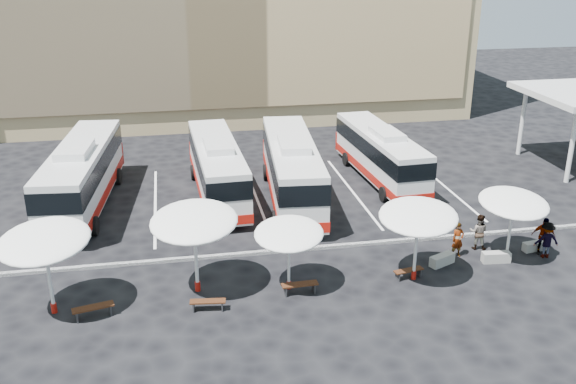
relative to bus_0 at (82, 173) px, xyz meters
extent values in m
plane|color=black|center=(9.98, -8.57, -2.02)|extent=(120.00, 120.00, 0.00)
cylinder|color=silver|center=(29.98, -1.57, 0.38)|extent=(0.30, 0.30, 4.80)
cylinder|color=silver|center=(29.98, 4.43, 0.38)|extent=(0.30, 0.30, 4.80)
cube|color=black|center=(9.98, -8.07, -1.95)|extent=(34.00, 0.25, 0.15)
cube|color=white|center=(-2.02, -0.57, -2.02)|extent=(0.15, 12.00, 0.01)
cube|color=white|center=(3.98, -0.57, -2.02)|extent=(0.15, 12.00, 0.01)
cube|color=white|center=(9.98, -0.57, -2.02)|extent=(0.15, 12.00, 0.01)
cube|color=white|center=(15.98, -0.57, -2.02)|extent=(0.15, 12.00, 0.01)
cube|color=white|center=(21.98, -0.57, -2.02)|extent=(0.15, 12.00, 0.01)
cube|color=silver|center=(0.00, -0.01, -0.02)|extent=(3.78, 12.55, 3.09)
cube|color=black|center=(0.00, -0.01, 0.60)|extent=(3.85, 12.62, 1.13)
cube|color=#9E130B|center=(0.00, -0.01, -1.15)|extent=(3.85, 12.62, 0.57)
cube|color=#9E130B|center=(0.61, 6.13, -0.79)|extent=(2.64, 0.47, 1.44)
cube|color=silver|center=(-0.10, -1.04, 1.73)|extent=(1.94, 3.24, 0.41)
cylinder|color=black|center=(-0.93, 3.70, -1.51)|extent=(0.46, 1.06, 1.03)
cylinder|color=black|center=(1.64, 3.44, -1.51)|extent=(0.46, 1.06, 1.03)
cylinder|color=black|center=(-1.69, -3.99, -1.51)|extent=(0.46, 1.06, 1.03)
cylinder|color=black|center=(0.87, -4.24, -1.51)|extent=(0.46, 1.06, 1.03)
cube|color=silver|center=(7.74, 0.15, -0.17)|extent=(2.76, 11.52, 2.86)
cube|color=black|center=(7.74, 0.15, 0.41)|extent=(2.82, 11.57, 1.05)
cube|color=#9E130B|center=(7.74, 0.15, -1.21)|extent=(2.82, 11.57, 0.52)
cube|color=#9E130B|center=(7.55, 5.87, -0.88)|extent=(2.45, 0.27, 1.34)
cube|color=silver|center=(7.77, -0.80, 1.46)|extent=(1.62, 2.91, 0.38)
cylinder|color=black|center=(6.44, 3.45, -1.55)|extent=(0.36, 0.96, 0.95)
cylinder|color=black|center=(8.82, 3.53, -1.55)|extent=(0.36, 0.96, 0.95)
cylinder|color=black|center=(6.68, -3.70, -1.55)|extent=(0.36, 0.96, 0.95)
cylinder|color=black|center=(9.06, -3.62, -1.55)|extent=(0.36, 0.96, 0.95)
cube|color=silver|center=(12.03, -1.23, -0.02)|extent=(3.65, 12.51, 3.08)
cube|color=black|center=(12.03, -1.23, 0.60)|extent=(3.72, 12.58, 1.13)
cube|color=#9E130B|center=(12.03, -1.23, -1.15)|extent=(3.72, 12.58, 0.57)
cube|color=#9E130B|center=(12.58, 4.91, -0.79)|extent=(2.64, 0.44, 1.44)
cube|color=silver|center=(11.94, -2.25, 1.73)|extent=(1.91, 3.22, 0.41)
cylinder|color=black|center=(11.07, 2.47, -1.51)|extent=(0.45, 1.06, 1.03)
cylinder|color=black|center=(13.63, 2.24, -1.51)|extent=(0.45, 1.06, 1.03)
cylinder|color=black|center=(10.39, -5.21, -1.51)|extent=(0.45, 1.06, 1.03)
cylinder|color=black|center=(12.94, -5.44, -1.51)|extent=(0.45, 1.06, 1.03)
cube|color=silver|center=(18.28, 1.15, -0.24)|extent=(2.90, 11.12, 2.75)
cube|color=black|center=(18.28, 1.15, 0.31)|extent=(2.96, 11.17, 1.01)
cube|color=#9E130B|center=(18.28, 1.15, -1.25)|extent=(2.96, 11.17, 0.50)
cube|color=#9E130B|center=(17.97, 6.65, -0.92)|extent=(2.35, 0.31, 1.28)
cube|color=silver|center=(18.33, 0.24, 1.32)|extent=(1.62, 2.83, 0.37)
cylinder|color=black|center=(16.96, 4.29, -1.57)|extent=(0.37, 0.93, 0.92)
cylinder|color=black|center=(19.25, 4.42, -1.57)|extent=(0.37, 0.93, 0.92)
cylinder|color=black|center=(17.34, -2.57, -1.57)|extent=(0.37, 0.93, 0.92)
cylinder|color=black|center=(19.63, -2.44, -1.57)|extent=(0.37, 0.93, 0.92)
cylinder|color=silver|center=(-0.10, -11.82, -0.40)|extent=(0.19, 0.19, 3.24)
cylinder|color=#9E130B|center=(-0.10, -11.82, -1.81)|extent=(0.30, 0.30, 0.43)
ellipsoid|color=white|center=(-0.10, -11.82, 1.27)|extent=(4.64, 4.67, 1.11)
cylinder|color=silver|center=(5.86, -11.12, -0.37)|extent=(0.19, 0.19, 3.30)
cylinder|color=#9E130B|center=(5.86, -11.12, -1.80)|extent=(0.29, 0.29, 0.44)
ellipsoid|color=white|center=(5.86, -11.12, 1.33)|extent=(4.55, 4.59, 1.13)
cylinder|color=silver|center=(9.85, -11.69, -0.69)|extent=(0.16, 0.16, 2.66)
cylinder|color=#9E130B|center=(9.85, -11.69, -1.85)|extent=(0.24, 0.24, 0.35)
ellipsoid|color=white|center=(9.85, -11.69, 0.68)|extent=(3.79, 3.82, 0.91)
cylinder|color=silver|center=(15.62, -11.88, -0.49)|extent=(0.19, 0.19, 3.07)
cylinder|color=#9E130B|center=(15.62, -11.88, -1.82)|extent=(0.30, 0.30, 0.41)
ellipsoid|color=white|center=(15.62, -11.88, 1.10)|extent=(4.63, 4.65, 1.05)
cylinder|color=silver|center=(20.81, -10.80, -0.58)|extent=(0.14, 0.14, 2.88)
cylinder|color=#9E130B|center=(20.81, -10.80, -1.83)|extent=(0.22, 0.22, 0.38)
ellipsoid|color=white|center=(20.81, -10.80, 0.90)|extent=(3.42, 3.46, 0.99)
cube|color=black|center=(1.55, -12.52, -1.55)|extent=(1.72, 0.82, 0.07)
cube|color=black|center=(0.91, -12.67, -1.80)|extent=(0.16, 0.43, 0.44)
cube|color=black|center=(2.20, -12.37, -1.80)|extent=(0.16, 0.43, 0.44)
cube|color=black|center=(6.19, -12.84, -1.60)|extent=(1.53, 0.58, 0.06)
cube|color=black|center=(5.60, -12.76, -1.83)|extent=(0.11, 0.38, 0.40)
cube|color=black|center=(6.78, -12.91, -1.83)|extent=(0.11, 0.38, 0.40)
cube|color=black|center=(10.24, -12.20, -1.56)|extent=(1.62, 0.48, 0.06)
cube|color=black|center=(9.60, -12.23, -1.81)|extent=(0.08, 0.41, 0.43)
cube|color=black|center=(10.88, -12.18, -1.81)|extent=(0.08, 0.41, 0.43)
cube|color=black|center=(15.41, -11.76, -1.62)|extent=(1.45, 0.64, 0.06)
cube|color=black|center=(14.86, -11.87, -1.84)|extent=(0.12, 0.36, 0.38)
cube|color=black|center=(15.97, -11.65, -1.84)|extent=(0.12, 0.36, 0.38)
cube|color=gray|center=(17.47, -10.80, -1.77)|extent=(1.40, 0.96, 0.50)
cube|color=gray|center=(20.13, -11.02, -1.77)|extent=(1.38, 0.58, 0.50)
cube|color=gray|center=(22.63, -10.22, -1.80)|extent=(1.26, 0.58, 0.46)
imported|color=black|center=(18.52, -10.10, -1.13)|extent=(0.70, 0.52, 1.78)
imported|color=black|center=(19.91, -9.56, -1.10)|extent=(1.12, 1.04, 1.86)
imported|color=black|center=(22.78, -10.59, -1.07)|extent=(1.21, 0.92, 1.91)
imported|color=black|center=(22.74, -10.98, -1.11)|extent=(1.28, 0.87, 1.83)
camera|label=1|loc=(5.15, -36.28, 12.27)|focal=40.00mm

